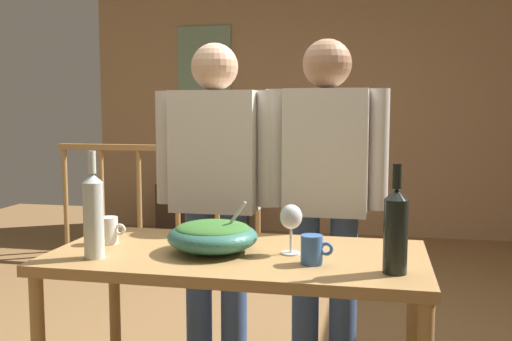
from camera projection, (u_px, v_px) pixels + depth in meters
name	position (u px, v px, depth m)	size (l,w,h in m)	color
back_wall	(329.00, 110.00, 6.05)	(5.10, 0.10, 2.60)	tan
framed_picture	(204.00, 62.00, 6.21)	(0.59, 0.03, 0.75)	gray
stair_railing	(217.00, 190.00, 5.03)	(2.27, 0.10, 1.05)	#B2844C
tv_console	(203.00, 209.00, 6.08)	(0.90, 0.40, 0.54)	#38281E
flat_screen_tv	(202.00, 162.00, 6.00)	(0.49, 0.12, 0.37)	black
serving_table	(239.00, 274.00, 2.19)	(1.40, 0.69, 0.78)	#B2844C
salad_bowl	(213.00, 235.00, 2.17)	(0.34, 0.34, 0.20)	#337060
wine_glass	(291.00, 219.00, 2.14)	(0.08, 0.08, 0.19)	silver
wine_bottle_dark	(396.00, 229.00, 1.88)	(0.08, 0.08, 0.36)	black
wine_bottle_clear	(93.00, 214.00, 2.08)	(0.07, 0.07, 0.39)	silver
mug_blue	(312.00, 250.00, 2.00)	(0.11, 0.08, 0.10)	#3866B2
mug_white	(109.00, 230.00, 2.31)	(0.11, 0.08, 0.11)	white
person_standing_left	(215.00, 181.00, 2.82)	(0.60, 0.23, 1.63)	#3D5684
person_standing_right	(326.00, 184.00, 2.71)	(0.57, 0.23, 1.64)	#3D5684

